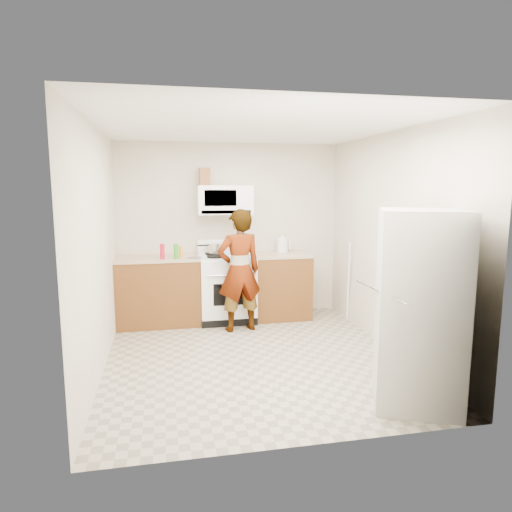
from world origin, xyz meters
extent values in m
plane|color=gray|center=(0.00, 0.00, 0.00)|extent=(3.60, 3.60, 0.00)
cube|color=beige|center=(0.00, 1.79, 1.25)|extent=(3.20, 0.02, 2.50)
cube|color=beige|center=(1.59, 0.00, 1.25)|extent=(0.02, 3.60, 2.50)
cube|color=brown|center=(-1.04, 1.49, 0.45)|extent=(1.12, 0.62, 0.90)
cube|color=tan|center=(-1.04, 1.49, 0.92)|extent=(1.14, 0.64, 0.03)
cube|color=brown|center=(0.68, 1.49, 0.45)|extent=(0.80, 0.62, 0.90)
cube|color=tan|center=(0.68, 1.49, 0.92)|extent=(0.82, 0.64, 0.03)
cube|color=white|center=(-0.10, 1.48, 0.45)|extent=(0.76, 0.65, 0.90)
cube|color=white|center=(-0.10, 1.48, 0.92)|extent=(0.76, 0.62, 0.03)
cube|color=white|center=(-0.10, 1.76, 1.03)|extent=(0.76, 0.08, 0.20)
cube|color=white|center=(-0.10, 1.61, 1.70)|extent=(0.76, 0.38, 0.40)
imported|color=tan|center=(0.00, 0.99, 0.80)|extent=(0.64, 0.48, 1.60)
cube|color=silver|center=(1.18, -1.33, 0.85)|extent=(0.92, 0.92, 1.70)
cylinder|color=silver|center=(0.75, 1.64, 1.04)|extent=(0.19, 0.19, 0.20)
cube|color=brown|center=(-0.37, 1.61, 2.02)|extent=(0.15, 0.15, 0.24)
cylinder|color=silver|center=(-0.23, 1.64, 1.02)|extent=(0.30, 0.30, 0.13)
cube|color=white|center=(0.11, 1.32, 0.96)|extent=(0.27, 0.20, 0.05)
cylinder|color=#B60D2B|center=(-0.97, 1.29, 1.04)|extent=(0.08, 0.08, 0.20)
cylinder|color=orange|center=(-0.73, 1.40, 1.01)|extent=(0.06, 0.06, 0.15)
cylinder|color=#268919|center=(-0.80, 1.30, 1.03)|extent=(0.06, 0.06, 0.20)
cylinder|color=silver|center=(-0.56, 1.32, 0.94)|extent=(0.29, 0.29, 0.01)
cylinder|color=white|center=(1.56, 1.08, 0.58)|extent=(0.11, 0.25, 1.14)
camera|label=1|loc=(-0.94, -4.77, 1.89)|focal=32.00mm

